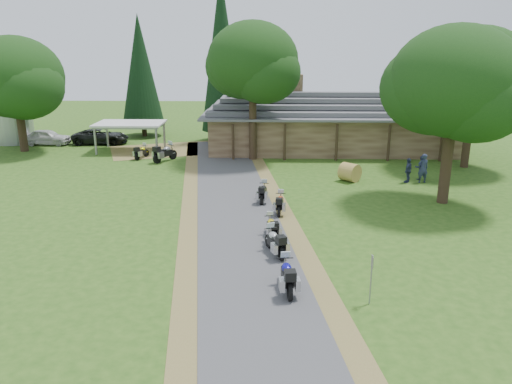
{
  "coord_description": "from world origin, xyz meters",
  "views": [
    {
      "loc": [
        0.85,
        -18.51,
        8.8
      ],
      "look_at": [
        0.18,
        5.45,
        1.6
      ],
      "focal_mm": 35.0,
      "sensor_mm": 36.0,
      "label": 1
    }
  ],
  "objects_px": {
    "silo": "(11,105)",
    "motorcycle_carport_a": "(142,151)",
    "motorcycle_row_b": "(275,241)",
    "car_dark_suv": "(100,133)",
    "motorcycle_row_d": "(280,203)",
    "motorcycle_row_a": "(287,274)",
    "hay_bale": "(350,172)",
    "motorcycle_row_e": "(263,192)",
    "lodge": "(331,120)",
    "motorcycle_row_c": "(272,226)",
    "motorcycle_carport_b": "(165,152)",
    "car_white_sedan": "(47,135)",
    "carport": "(131,137)"
  },
  "relations": [
    {
      "from": "silo",
      "to": "motorcycle_carport_a",
      "type": "bearing_deg",
      "value": -24.84
    },
    {
      "from": "silo",
      "to": "motorcycle_row_b",
      "type": "relative_size",
      "value": 3.73
    },
    {
      "from": "car_dark_suv",
      "to": "motorcycle_row_d",
      "type": "distance_m",
      "value": 24.47
    },
    {
      "from": "motorcycle_row_a",
      "to": "hay_bale",
      "type": "distance_m",
      "value": 16.0
    },
    {
      "from": "motorcycle_row_d",
      "to": "motorcycle_row_e",
      "type": "distance_m",
      "value": 2.22
    },
    {
      "from": "lodge",
      "to": "motorcycle_row_d",
      "type": "bearing_deg",
      "value": -104.99
    },
    {
      "from": "motorcycle_row_c",
      "to": "motorcycle_row_e",
      "type": "relative_size",
      "value": 0.98
    },
    {
      "from": "motorcycle_row_e",
      "to": "motorcycle_carport_b",
      "type": "height_order",
      "value": "motorcycle_carport_b"
    },
    {
      "from": "car_white_sedan",
      "to": "motorcycle_row_a",
      "type": "relative_size",
      "value": 2.76
    },
    {
      "from": "motorcycle_row_c",
      "to": "hay_bale",
      "type": "distance_m",
      "value": 11.4
    },
    {
      "from": "car_white_sedan",
      "to": "hay_bale",
      "type": "distance_m",
      "value": 27.71
    },
    {
      "from": "car_dark_suv",
      "to": "motorcycle_row_a",
      "type": "relative_size",
      "value": 2.8
    },
    {
      "from": "motorcycle_carport_b",
      "to": "carport",
      "type": "bearing_deg",
      "value": 77.42
    },
    {
      "from": "lodge",
      "to": "carport",
      "type": "height_order",
      "value": "lodge"
    },
    {
      "from": "carport",
      "to": "motorcycle_row_b",
      "type": "relative_size",
      "value": 3.04
    },
    {
      "from": "lodge",
      "to": "motorcycle_row_b",
      "type": "relative_size",
      "value": 11.73
    },
    {
      "from": "motorcycle_row_a",
      "to": "motorcycle_carport_a",
      "type": "relative_size",
      "value": 1.13
    },
    {
      "from": "hay_bale",
      "to": "car_dark_suv",
      "type": "bearing_deg",
      "value": 149.57
    },
    {
      "from": "motorcycle_row_a",
      "to": "lodge",
      "type": "bearing_deg",
      "value": -15.72
    },
    {
      "from": "motorcycle_carport_b",
      "to": "hay_bale",
      "type": "distance_m",
      "value": 14.37
    },
    {
      "from": "motorcycle_row_e",
      "to": "motorcycle_carport_a",
      "type": "bearing_deg",
      "value": 48.14
    },
    {
      "from": "motorcycle_row_b",
      "to": "car_white_sedan",
      "type": "bearing_deg",
      "value": 19.7
    },
    {
      "from": "lodge",
      "to": "motorcycle_row_a",
      "type": "height_order",
      "value": "lodge"
    },
    {
      "from": "motorcycle_carport_a",
      "to": "hay_bale",
      "type": "bearing_deg",
      "value": -93.86
    },
    {
      "from": "carport",
      "to": "car_dark_suv",
      "type": "height_order",
      "value": "carport"
    },
    {
      "from": "lodge",
      "to": "motorcycle_row_b",
      "type": "bearing_deg",
      "value": -102.25
    },
    {
      "from": "car_white_sedan",
      "to": "motorcycle_carport_b",
      "type": "distance_m",
      "value": 13.37
    },
    {
      "from": "lodge",
      "to": "motorcycle_row_c",
      "type": "xyz_separation_m",
      "value": [
        -5.02,
        -20.69,
        -1.88
      ]
    },
    {
      "from": "motorcycle_row_e",
      "to": "car_white_sedan",
      "type": "bearing_deg",
      "value": 56.8
    },
    {
      "from": "car_dark_suv",
      "to": "motorcycle_row_b",
      "type": "height_order",
      "value": "car_dark_suv"
    },
    {
      "from": "motorcycle_row_d",
      "to": "motorcycle_carport_b",
      "type": "bearing_deg",
      "value": 41.03
    },
    {
      "from": "silo",
      "to": "motorcycle_carport_b",
      "type": "bearing_deg",
      "value": -24.88
    },
    {
      "from": "car_white_sedan",
      "to": "motorcycle_carport_a",
      "type": "distance_m",
      "value": 11.1
    },
    {
      "from": "car_dark_suv",
      "to": "silo",
      "type": "bearing_deg",
      "value": 84.84
    },
    {
      "from": "motorcycle_row_a",
      "to": "carport",
      "type": "bearing_deg",
      "value": 20.91
    },
    {
      "from": "hay_bale",
      "to": "carport",
      "type": "bearing_deg",
      "value": 151.73
    },
    {
      "from": "motorcycle_row_e",
      "to": "motorcycle_row_c",
      "type": "bearing_deg",
      "value": -168.93
    },
    {
      "from": "car_white_sedan",
      "to": "car_dark_suv",
      "type": "distance_m",
      "value": 4.69
    },
    {
      "from": "motorcycle_row_e",
      "to": "carport",
      "type": "bearing_deg",
      "value": 45.81
    },
    {
      "from": "car_dark_suv",
      "to": "car_white_sedan",
      "type": "bearing_deg",
      "value": 93.97
    },
    {
      "from": "carport",
      "to": "car_dark_suv",
      "type": "bearing_deg",
      "value": 140.16
    },
    {
      "from": "car_white_sedan",
      "to": "motorcycle_row_d",
      "type": "height_order",
      "value": "car_white_sedan"
    },
    {
      "from": "car_dark_suv",
      "to": "motorcycle_row_a",
      "type": "bearing_deg",
      "value": -152.77
    },
    {
      "from": "carport",
      "to": "motorcycle_row_d",
      "type": "height_order",
      "value": "carport"
    },
    {
      "from": "motorcycle_row_b",
      "to": "motorcycle_row_e",
      "type": "xyz_separation_m",
      "value": [
        -0.61,
        7.49,
        -0.04
      ]
    },
    {
      "from": "carport",
      "to": "motorcycle_row_d",
      "type": "xyz_separation_m",
      "value": [
        12.25,
        -15.69,
        -0.62
      ]
    },
    {
      "from": "silo",
      "to": "car_white_sedan",
      "type": "relative_size",
      "value": 1.29
    },
    {
      "from": "car_dark_suv",
      "to": "motorcycle_row_e",
      "type": "bearing_deg",
      "value": -141.07
    },
    {
      "from": "car_white_sedan",
      "to": "motorcycle_row_c",
      "type": "relative_size",
      "value": 3.13
    },
    {
      "from": "car_white_sedan",
      "to": "motorcycle_row_c",
      "type": "height_order",
      "value": "car_white_sedan"
    }
  ]
}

